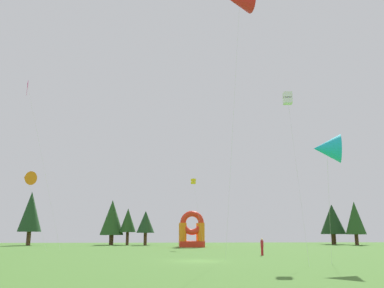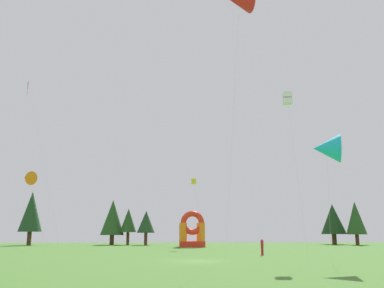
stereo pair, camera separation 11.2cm
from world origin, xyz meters
TOP-DOWN VIEW (x-y plane):
  - ground_plane at (0.00, 0.00)m, footprint 120.00×120.00m
  - kite_yellow_box at (1.37, 26.10)m, footprint 1.80×2.49m
  - kite_orange_delta at (-20.64, 16.74)m, footprint 3.54×4.12m
  - kite_white_box at (8.50, -0.76)m, footprint 1.18×6.00m
  - kite_pink_diamond at (-21.23, 15.63)m, footprint 3.93×8.55m
  - kite_red_delta at (3.64, -3.68)m, footprint 2.76×6.60m
  - kite_cyan_delta at (9.77, -6.11)m, footprint 2.67×4.15m
  - person_far_side at (7.63, 8.12)m, footprint 0.44×0.44m
  - inflatable_yellow_castle at (1.50, 32.54)m, footprint 4.12×4.41m
  - tree_row_1 at (-28.21, 42.87)m, footprint 4.30×4.30m
  - tree_row_2 at (-13.21, 44.58)m, footprint 4.53×4.53m
  - tree_row_3 at (-10.10, 43.87)m, footprint 3.13×3.13m
  - tree_row_4 at (-6.62, 42.23)m, footprint 3.35×3.35m
  - tree_row_5 at (30.54, 44.80)m, footprint 4.91×4.91m
  - tree_row_6 at (33.49, 41.08)m, footprint 3.79×3.79m

SIDE VIEW (x-z plane):
  - ground_plane at x=0.00m, z-range 0.00..0.00m
  - person_far_side at x=7.63m, z-range 0.17..2.00m
  - inflatable_yellow_castle at x=1.50m, z-range -0.78..5.07m
  - tree_row_4 at x=-6.62m, z-range 1.08..7.41m
  - tree_row_3 at x=-10.10m, z-range 1.14..8.00m
  - tree_row_5 at x=30.54m, z-range 0.96..8.86m
  - tree_row_6 at x=33.49m, z-range 0.94..9.14m
  - tree_row_2 at x=-13.21m, z-range 0.89..9.41m
  - tree_row_1 at x=-28.21m, z-range 1.18..11.10m
  - kite_cyan_delta at x=9.77m, z-range 3.87..13.93m
  - kite_orange_delta at x=-20.64m, z-range 4.15..14.40m
  - kite_yellow_box at x=1.37m, z-range 4.82..15.31m
  - kite_white_box at x=8.50m, z-range 7.10..22.44m
  - kite_pink_diamond at x=-21.23m, z-range 10.16..32.07m
  - kite_red_delta at x=3.64m, z-range 10.90..35.28m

